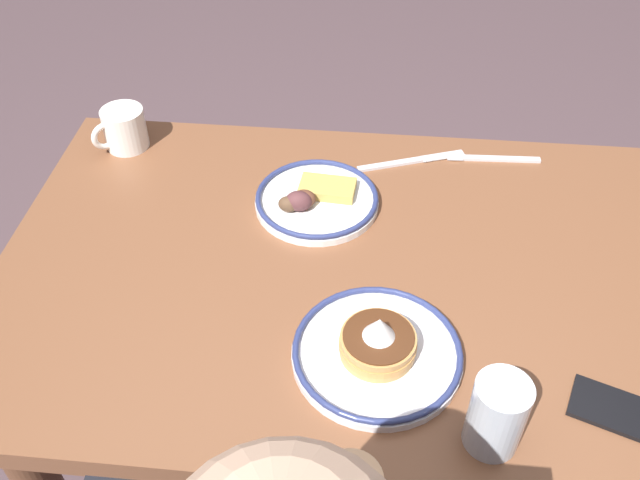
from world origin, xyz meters
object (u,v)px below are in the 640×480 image
coffee_mug (124,128)px  fork_near (493,159)px  plate_center_pancakes (377,350)px  drinking_glass (496,417)px  cell_phone (623,413)px  butter_knife (412,161)px  plate_near_main (315,199)px

coffee_mug → fork_near: 0.76m
plate_center_pancakes → fork_near: size_ratio=1.36×
coffee_mug → drinking_glass: (-0.70, 0.62, 0.01)m
plate_center_pancakes → cell_phone: plate_center_pancakes is taller
cell_phone → butter_knife: cell_phone is taller
plate_near_main → cell_phone: bearing=139.2°
coffee_mug → butter_knife: coffee_mug is taller
plate_center_pancakes → butter_knife: (-0.05, -0.50, -0.02)m
plate_near_main → plate_center_pancakes: bearing=110.3°
coffee_mug → butter_knife: size_ratio=0.46×
plate_center_pancakes → butter_knife: plate_center_pancakes is taller
plate_center_pancakes → coffee_mug: (0.54, -0.50, 0.02)m
coffee_mug → butter_knife: 0.59m
drinking_glass → fork_near: 0.65m
coffee_mug → cell_phone: coffee_mug is taller
plate_near_main → plate_center_pancakes: 0.37m
butter_knife → fork_near: bearing=-171.7°
plate_near_main → plate_center_pancakes: (-0.13, 0.35, 0.00)m
drinking_glass → fork_near: bearing=-95.3°
coffee_mug → butter_knife: bearing=-179.9°
drinking_glass → cell_phone: 0.20m
drinking_glass → cell_phone: size_ratio=0.84×
plate_near_main → drinking_glass: bearing=121.4°
fork_near → butter_knife: same height
cell_phone → plate_near_main: bearing=-20.4°
plate_center_pancakes → fork_near: 0.57m
plate_near_main → drinking_glass: 0.55m
coffee_mug → drinking_glass: size_ratio=0.83×
plate_center_pancakes → drinking_glass: 0.20m
cell_phone → butter_knife: 0.64m
plate_center_pancakes → drinking_glass: bearing=142.1°
plate_center_pancakes → drinking_glass: (-0.16, 0.12, 0.03)m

